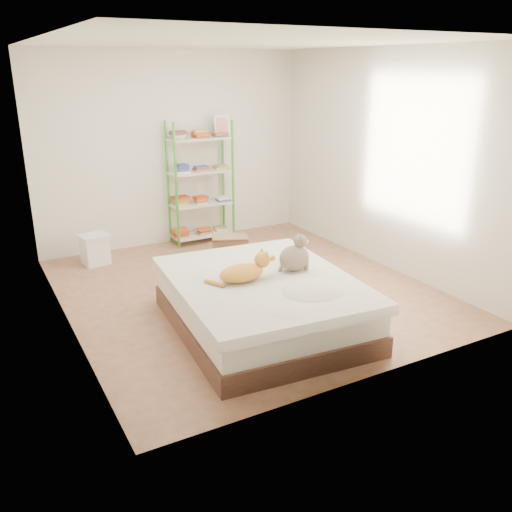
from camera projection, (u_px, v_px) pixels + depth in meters
room at (244, 175)px, 5.67m from camera, size 3.81×4.21×2.61m
bed at (262, 303)px, 5.12m from camera, size 1.76×2.12×0.51m
orange_cat at (241, 271)px, 4.93m from camera, size 0.51×0.28×0.21m
grey_cat at (294, 253)px, 5.17m from camera, size 0.35×0.31×0.36m
shelf_unit at (201, 184)px, 7.52m from camera, size 0.91×0.36×1.74m
cardboard_box at (230, 249)px, 6.96m from camera, size 0.55×0.57×0.36m
white_bin at (95, 249)px, 6.82m from camera, size 0.38×0.34×0.39m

